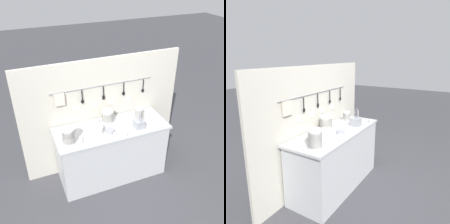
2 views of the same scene
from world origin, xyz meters
TOP-DOWN VIEW (x-y plane):
  - ground_plane at (0.00, 0.00)m, footprint 20.00×20.00m
  - counter at (0.00, 0.00)m, footprint 1.57×0.61m
  - back_wall at (-0.00, 0.34)m, footprint 2.37×0.08m
  - bowl_stack_tall_left at (0.01, 0.16)m, footprint 0.17×0.17m
  - bowl_stack_short_front at (-0.62, -0.12)m, footprint 0.16×0.16m
  - bowl_stack_back_corner at (0.46, 0.09)m, footprint 0.12×0.12m
  - plate_stack at (-0.25, -0.03)m, footprint 0.23×0.23m
  - steel_mixing_bowl at (-0.06, -0.09)m, footprint 0.12×0.12m
  - cutlery_caddy at (0.35, -0.13)m, footprint 0.13×0.13m
  - cup_edge_far at (-0.13, 0.18)m, footprint 0.04×0.04m
  - cup_back_left at (0.61, -0.26)m, footprint 0.04×0.04m
  - cup_centre at (-0.50, 0.10)m, footprint 0.04×0.04m
  - cup_front_right at (0.23, 0.06)m, footprint 0.04×0.04m
  - cup_by_caddy at (-0.47, -0.12)m, footprint 0.04×0.04m
  - cup_edge_near at (0.09, -0.26)m, footprint 0.04×0.04m
  - cup_back_right at (-0.04, -0.20)m, footprint 0.04×0.04m
  - cup_mid_row at (0.36, 0.09)m, footprint 0.04×0.04m
  - cup_front_left at (-0.48, -0.18)m, footprint 0.04×0.04m

SIDE VIEW (x-z plane):
  - ground_plane at x=0.00m, z-range 0.00..0.00m
  - counter at x=0.00m, z-range 0.00..0.85m
  - steel_mixing_bowl at x=-0.06m, z-range 0.85..0.89m
  - back_wall at x=0.00m, z-range 0.00..1.73m
  - cup_edge_far at x=-0.13m, z-range 0.85..0.89m
  - cup_back_left at x=0.61m, z-range 0.85..0.89m
  - cup_centre at x=-0.50m, z-range 0.85..0.89m
  - cup_front_right at x=0.23m, z-range 0.85..0.89m
  - cup_by_caddy at x=-0.47m, z-range 0.85..0.89m
  - cup_edge_near at x=0.09m, z-range 0.85..0.89m
  - cup_back_right at x=-0.04m, z-range 0.85..0.89m
  - cup_mid_row at x=0.36m, z-range 0.85..0.89m
  - cup_front_left at x=-0.48m, z-range 0.85..0.89m
  - plate_stack at x=-0.25m, z-range 0.85..0.94m
  - cutlery_caddy at x=0.35m, z-range 0.77..1.04m
  - bowl_stack_back_corner at x=0.46m, z-range 0.85..1.01m
  - bowl_stack_tall_left at x=0.01m, z-range 0.85..1.03m
  - bowl_stack_short_front at x=-0.62m, z-range 0.85..1.07m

